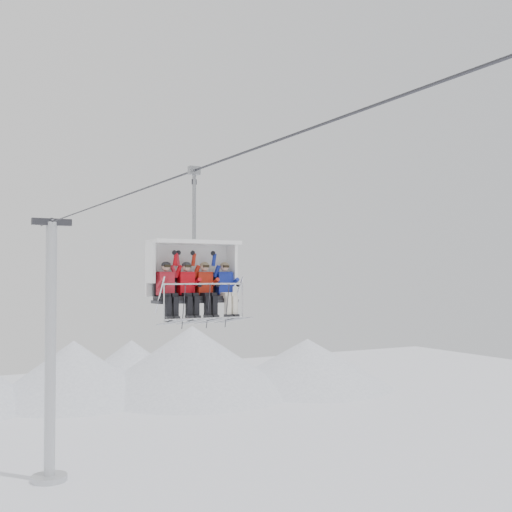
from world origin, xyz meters
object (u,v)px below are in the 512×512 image
lift_tower_right (50,368)px  skier_far_left (167,288)px  skier_center_right (206,288)px  skier_far_right (226,288)px  skier_center_left (188,288)px  chairlift_carrier (192,270)px

lift_tower_right → skier_far_left: lift_tower_right is taller
skier_center_right → skier_far_right: (0.58, 0.00, 0.00)m
lift_tower_right → skier_far_left: bearing=-92.5°
skier_far_left → skier_center_left: (0.56, 0.00, 0.00)m
skier_far_left → skier_center_right: size_ratio=1.00×
skier_center_right → skier_far_right: same height
skier_far_right → skier_far_left: bearing=180.0°
chairlift_carrier → skier_center_left: bearing=-129.5°
lift_tower_right → skier_center_left: 19.31m
skier_center_right → skier_far_right: size_ratio=1.00×
chairlift_carrier → skier_far_left: bearing=-159.5°
lift_tower_right → skier_far_right: size_ratio=7.99×
skier_center_left → skier_far_right: size_ratio=1.00×
skier_far_left → skier_center_right: bearing=0.0°
lift_tower_right → skier_far_right: bearing=-87.4°
skier_far_left → skier_center_left: 0.56m
chairlift_carrier → skier_center_right: 0.61m
lift_tower_right → chairlift_carrier: size_ratio=3.38×
chairlift_carrier → skier_far_left: 0.99m
skier_center_left → skier_center_right: (0.51, 0.00, 0.00)m
skier_far_left → skier_center_left: size_ratio=1.00×
lift_tower_right → skier_center_left: bearing=-90.8°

